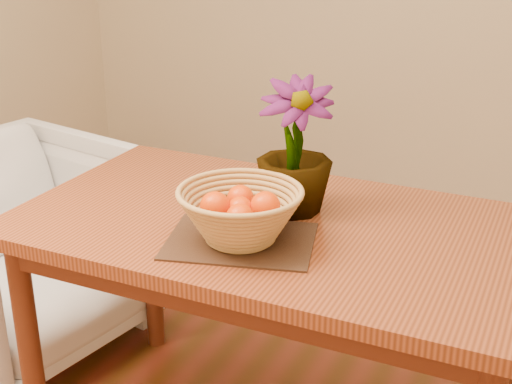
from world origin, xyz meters
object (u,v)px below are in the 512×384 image
at_px(table, 275,250).
at_px(wicker_basket, 240,217).
at_px(armchair, 19,240).
at_px(potted_plant, 295,147).

bearing_deg(table, wicker_basket, -99.55).
height_order(wicker_basket, armchair, wicker_basket).
height_order(table, potted_plant, potted_plant).
xyz_separation_m(wicker_basket, armchair, (-1.05, 0.31, -0.41)).
xyz_separation_m(table, wicker_basket, (-0.03, -0.16, 0.16)).
height_order(table, armchair, armchair).
xyz_separation_m(table, potted_plant, (0.02, 0.08, 0.27)).
bearing_deg(armchair, wicker_basket, -95.35).
xyz_separation_m(table, armchair, (-1.08, 0.15, -0.25)).
distance_m(wicker_basket, armchair, 1.17).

